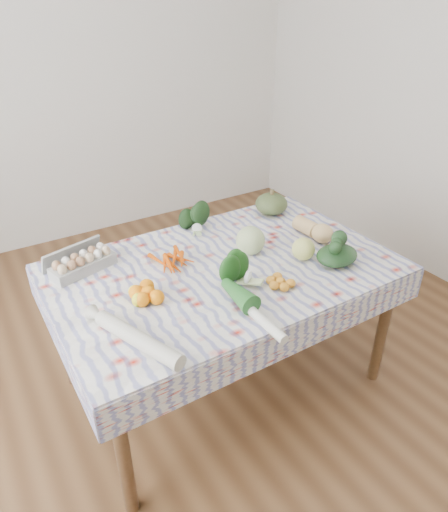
{
  "coord_description": "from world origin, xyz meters",
  "views": [
    {
      "loc": [
        -1.01,
        -1.63,
        1.94
      ],
      "look_at": [
        0.0,
        0.0,
        0.82
      ],
      "focal_mm": 32.0,
      "sensor_mm": 36.0,
      "label": 1
    }
  ],
  "objects_px": {
    "grapefruit": "(303,249)",
    "kabocha_squash": "(271,204)",
    "cabbage": "(250,240)",
    "dining_table": "(224,280)",
    "butternut_squash": "(314,228)",
    "egg_carton": "(83,264)"
  },
  "relations": [
    {
      "from": "kabocha_squash",
      "to": "butternut_squash",
      "type": "height_order",
      "value": "kabocha_squash"
    },
    {
      "from": "butternut_squash",
      "to": "grapefruit",
      "type": "distance_m",
      "value": 0.26
    },
    {
      "from": "grapefruit",
      "to": "kabocha_squash",
      "type": "bearing_deg",
      "value": 69.64
    },
    {
      "from": "dining_table",
      "to": "grapefruit",
      "type": "xyz_separation_m",
      "value": [
        0.38,
        -0.15,
        0.14
      ]
    },
    {
      "from": "dining_table",
      "to": "butternut_squash",
      "type": "xyz_separation_m",
      "value": [
        0.58,
        0.0,
        0.14
      ]
    },
    {
      "from": "egg_carton",
      "to": "grapefruit",
      "type": "xyz_separation_m",
      "value": [
        0.98,
        -0.47,
        0.02
      ]
    },
    {
      "from": "dining_table",
      "to": "butternut_squash",
      "type": "height_order",
      "value": "butternut_squash"
    },
    {
      "from": "egg_carton",
      "to": "cabbage",
      "type": "bearing_deg",
      "value": -35.07
    },
    {
      "from": "cabbage",
      "to": "dining_table",
      "type": "bearing_deg",
      "value": -167.85
    },
    {
      "from": "dining_table",
      "to": "butternut_squash",
      "type": "bearing_deg",
      "value": 0.31
    },
    {
      "from": "egg_carton",
      "to": "grapefruit",
      "type": "distance_m",
      "value": 1.08
    },
    {
      "from": "dining_table",
      "to": "kabocha_squash",
      "type": "height_order",
      "value": "kabocha_squash"
    },
    {
      "from": "cabbage",
      "to": "grapefruit",
      "type": "relative_size",
      "value": 1.29
    },
    {
      "from": "egg_carton",
      "to": "cabbage",
      "type": "height_order",
      "value": "cabbage"
    },
    {
      "from": "butternut_squash",
      "to": "kabocha_squash",
      "type": "bearing_deg",
      "value": 88.22
    },
    {
      "from": "egg_carton",
      "to": "cabbage",
      "type": "xyz_separation_m",
      "value": [
        0.78,
        -0.28,
        0.03
      ]
    },
    {
      "from": "butternut_squash",
      "to": "dining_table",
      "type": "bearing_deg",
      "value": 177.05
    },
    {
      "from": "dining_table",
      "to": "cabbage",
      "type": "height_order",
      "value": "cabbage"
    },
    {
      "from": "grapefruit",
      "to": "butternut_squash",
      "type": "bearing_deg",
      "value": 36.86
    },
    {
      "from": "butternut_squash",
      "to": "grapefruit",
      "type": "xyz_separation_m",
      "value": [
        -0.2,
        -0.15,
        0.0
      ]
    },
    {
      "from": "grapefruit",
      "to": "dining_table",
      "type": "bearing_deg",
      "value": 158.25
    },
    {
      "from": "egg_carton",
      "to": "grapefruit",
      "type": "relative_size",
      "value": 2.69
    }
  ]
}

